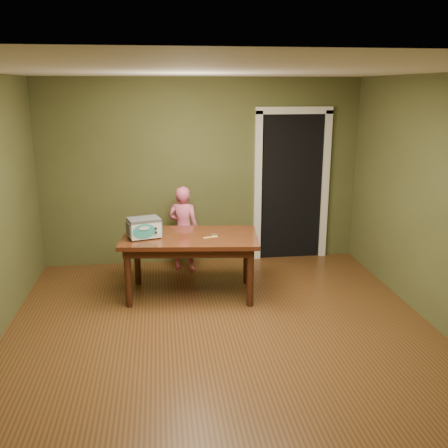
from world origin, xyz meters
The scene contains 8 objects.
floor centered at (0.00, 0.00, 0.00)m, with size 5.00×5.00×0.00m, color brown.
room_shell centered at (0.00, 0.00, 1.71)m, with size 4.52×5.02×2.61m.
doorway centered at (1.30, 2.78, 1.06)m, with size 1.10×0.66×2.25m.
dining_table centered at (-0.26, 1.26, 0.65)m, with size 1.69×1.07×0.75m.
toy_oven centered at (-0.79, 1.24, 0.88)m, with size 0.43×0.34×0.24m.
baking_pan centered at (0.03, 1.22, 0.76)m, with size 0.10×0.10×0.02m.
spatula centered at (-0.02, 1.15, 0.75)m, with size 0.18×0.03×0.01m, color #EDD667.
child centered at (-0.29, 2.12, 0.59)m, with size 0.43×0.28×1.19m, color #DF5C83.
Camera 1 is at (-0.59, -4.44, 2.45)m, focal length 40.00 mm.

